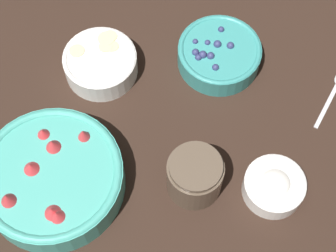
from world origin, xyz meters
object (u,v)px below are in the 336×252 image
at_px(bowl_strawberries, 52,177).
at_px(bowl_bananas, 100,63).
at_px(bowl_blueberries, 219,54).
at_px(bowl_cream, 274,186).
at_px(jar_chocolate, 195,176).

xyz_separation_m(bowl_strawberries, bowl_bananas, (0.11, 0.23, -0.01)).
distance_m(bowl_blueberries, bowl_bananas, 0.23).
bearing_deg(bowl_cream, bowl_bananas, 132.83).
height_order(bowl_blueberries, bowl_cream, bowl_blueberries).
bearing_deg(bowl_bananas, bowl_strawberries, -114.84).
bearing_deg(bowl_cream, jar_chocolate, 166.51).
distance_m(bowl_strawberries, bowl_bananas, 0.25).
relative_size(bowl_strawberries, bowl_bananas, 1.76).
relative_size(bowl_bananas, bowl_cream, 1.32).
bearing_deg(bowl_strawberries, bowl_blueberries, 32.50).
relative_size(bowl_blueberries, bowl_bananas, 1.15).
bearing_deg(bowl_cream, bowl_strawberries, 169.81).
bearing_deg(bowl_bananas, bowl_blueberries, -3.27).
height_order(bowl_strawberries, bowl_bananas, bowl_strawberries).
bearing_deg(bowl_bananas, bowl_cream, -47.17).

